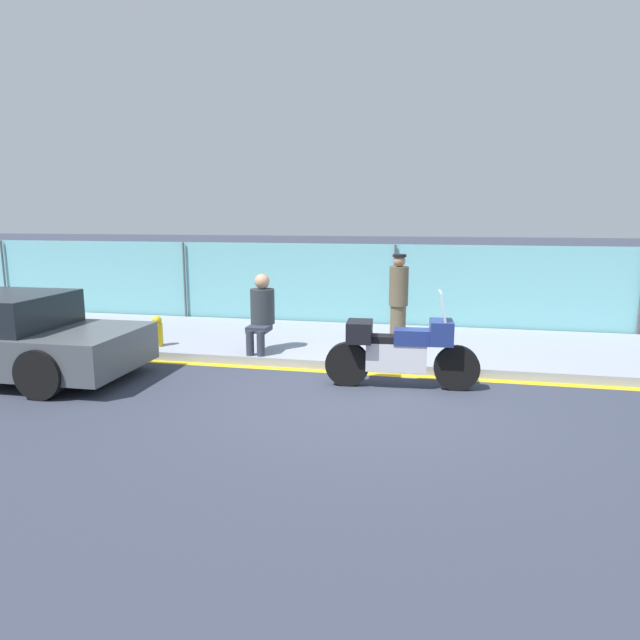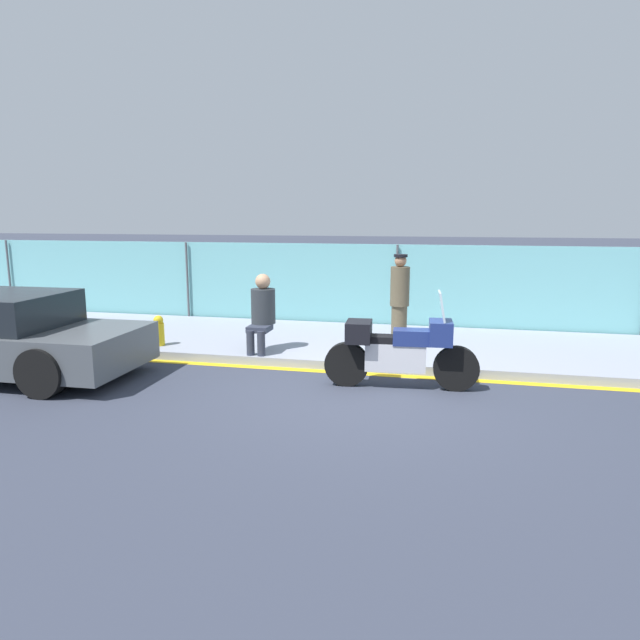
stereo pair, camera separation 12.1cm
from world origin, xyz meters
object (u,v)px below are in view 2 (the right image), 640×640
at_px(motorcycle, 400,350).
at_px(person_seated_on_curb, 262,309).
at_px(officer_standing, 400,298).
at_px(fire_hydrant, 159,331).

xyz_separation_m(motorcycle, person_seated_on_curb, (-2.48, 1.19, 0.31)).
distance_m(officer_standing, person_seated_on_curb, 2.52).
bearing_deg(person_seated_on_curb, officer_standing, 25.24).
bearing_deg(officer_standing, fire_hydrant, -165.40).
xyz_separation_m(person_seated_on_curb, fire_hydrant, (-1.97, -0.03, -0.47)).
xyz_separation_m(officer_standing, person_seated_on_curb, (-2.28, -1.07, -0.11)).
bearing_deg(fire_hydrant, person_seated_on_curb, 0.96).
bearing_deg(fire_hydrant, motorcycle, -14.58).
height_order(motorcycle, person_seated_on_curb, person_seated_on_curb).
bearing_deg(officer_standing, person_seated_on_curb, -154.76).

